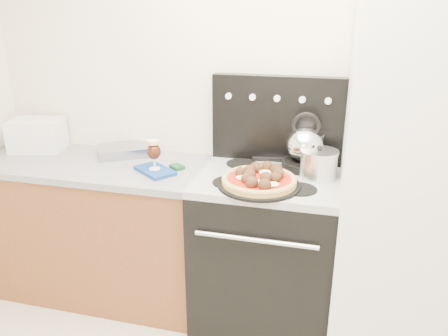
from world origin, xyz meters
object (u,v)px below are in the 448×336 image
(skillet, at_px, (304,165))
(oven_mitt, at_px, (155,171))
(base_cabinet, at_px, (97,230))
(stock_pot, at_px, (318,165))
(pizza, at_px, (259,179))
(beer_glass, at_px, (154,155))
(toaster_oven, at_px, (37,135))
(fridge, at_px, (407,185))
(pizza_pan, at_px, (259,185))
(stove_body, at_px, (265,253))
(tea_kettle, at_px, (305,141))

(skillet, bearing_deg, oven_mitt, -164.80)
(base_cabinet, xyz_separation_m, stock_pot, (1.36, 0.02, 0.56))
(base_cabinet, distance_m, stock_pot, 1.48)
(pizza, bearing_deg, beer_glass, 170.95)
(base_cabinet, xyz_separation_m, toaster_oven, (-0.44, 0.13, 0.57))
(toaster_oven, height_order, pizza, toaster_oven)
(base_cabinet, bearing_deg, stock_pot, 0.97)
(beer_glass, bearing_deg, fridge, 1.30)
(base_cabinet, height_order, pizza_pan, pizza_pan)
(base_cabinet, relative_size, pizza_pan, 3.42)
(base_cabinet, distance_m, stove_body, 1.11)
(oven_mitt, bearing_deg, stove_body, 4.95)
(toaster_oven, bearing_deg, pizza, -25.95)
(stove_body, bearing_deg, tea_kettle, 43.49)
(toaster_oven, bearing_deg, skillet, -14.13)
(base_cabinet, height_order, tea_kettle, tea_kettle)
(base_cabinet, bearing_deg, toaster_oven, 163.93)
(stove_body, height_order, beer_glass, beer_glass)
(stove_body, relative_size, fridge, 0.46)
(toaster_oven, bearing_deg, fridge, -19.11)
(toaster_oven, distance_m, oven_mitt, 0.93)
(fridge, height_order, pizza_pan, fridge)
(toaster_oven, distance_m, stock_pot, 1.80)
(stock_pot, bearing_deg, fridge, -9.43)
(toaster_oven, relative_size, oven_mitt, 1.30)
(stove_body, xyz_separation_m, oven_mitt, (-0.64, -0.06, 0.47))
(beer_glass, bearing_deg, skillet, 15.20)
(toaster_oven, xyz_separation_m, oven_mitt, (0.90, -0.21, -0.09))
(base_cabinet, bearing_deg, oven_mitt, -9.76)
(base_cabinet, height_order, toaster_oven, toaster_oven)
(base_cabinet, xyz_separation_m, pizza, (1.08, -0.18, 0.53))
(pizza_pan, bearing_deg, pizza, 0.00)
(base_cabinet, bearing_deg, pizza, -9.35)
(oven_mitt, xyz_separation_m, beer_glass, (0.00, 0.00, 0.10))
(beer_glass, xyz_separation_m, pizza, (0.61, -0.10, -0.05))
(pizza, distance_m, tea_kettle, 0.39)
(stove_body, xyz_separation_m, fridge, (0.70, -0.03, 0.51))
(pizza_pan, bearing_deg, base_cabinet, 170.65)
(pizza_pan, bearing_deg, stock_pot, 35.29)
(base_cabinet, height_order, stove_body, stove_body)
(base_cabinet, bearing_deg, beer_glass, -9.76)
(stove_body, relative_size, tea_kettle, 3.75)
(beer_glass, height_order, tea_kettle, tea_kettle)
(beer_glass, relative_size, pizza_pan, 0.41)
(stove_body, height_order, stock_pot, stock_pot)
(pizza, bearing_deg, tea_kettle, 58.04)
(skillet, relative_size, stock_pot, 1.28)
(base_cabinet, relative_size, oven_mitt, 5.88)
(fridge, distance_m, oven_mitt, 1.34)
(toaster_oven, height_order, pizza_pan, toaster_oven)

